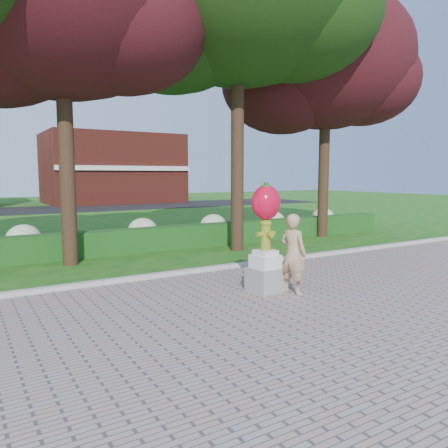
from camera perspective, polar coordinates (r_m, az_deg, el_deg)
ground at (r=8.90m, az=2.22°, el=-10.64°), size 100.00×100.00×0.00m
walkway at (r=6.21m, az=24.40°, el=-18.86°), size 40.00×14.00×0.04m
curb at (r=11.42m, az=-6.21°, el=-6.45°), size 40.00×0.18×0.15m
lawn_hedge at (r=15.01m, az=-12.76°, el=-2.20°), size 24.00×0.70×0.80m
hydrangea_row at (r=16.11m, az=-11.99°, el=-1.07°), size 20.10×1.10×0.99m
street at (r=35.49m, az=-23.72°, el=1.68°), size 50.00×8.00×0.02m
building_right at (r=43.01m, az=-14.35°, el=7.01°), size 12.00×8.00×6.40m
tree_mid_left at (r=14.21m, az=-21.10°, el=25.27°), size 8.25×7.04×10.69m
tree_far_right at (r=19.44m, az=12.83°, el=19.22°), size 7.88×6.72×10.21m
hydrant_sculpture at (r=9.60m, az=5.46°, el=-1.33°), size 0.71×0.71×2.42m
woman at (r=9.57m, az=9.02°, el=-3.86°), size 0.56×0.72×1.75m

